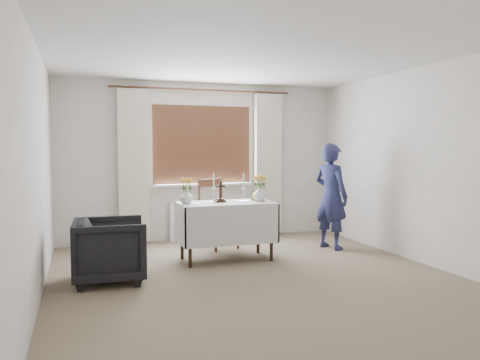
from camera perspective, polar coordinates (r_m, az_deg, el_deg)
name	(u,v)px	position (r m, az deg, el deg)	size (l,w,h in m)	color
ground	(258,279)	(5.36, 2.21, -12.01)	(5.00, 5.00, 0.00)	#85735C
altar_table	(226,231)	(6.16, -1.68, -6.26)	(1.24, 0.64, 0.76)	white
wooden_chair	(219,214)	(6.86, -2.63, -4.11)	(0.47, 0.47, 1.02)	#522A1C
armchair	(110,250)	(5.39, -15.55, -8.21)	(0.75, 0.77, 0.70)	black
person	(331,196)	(6.94, 11.04, -1.95)	(0.56, 0.37, 1.54)	navy
radiator	(204,221)	(7.55, -4.44, -4.99)	(1.10, 0.10, 0.60)	white
wooden_cross	(220,191)	(6.11, -2.42, -1.40)	(0.13, 0.09, 0.28)	black
candlestick_left	(214,188)	(6.08, -3.21, -0.95)	(0.11, 0.11, 0.38)	white
candlestick_right	(243,187)	(6.16, 0.43, -0.92)	(0.11, 0.11, 0.38)	white
flower_vase_left	(186,197)	(5.98, -6.56, -2.05)	(0.17, 0.17, 0.18)	silver
flower_vase_right	(260,194)	(6.23, 2.41, -1.71)	(0.19, 0.19, 0.19)	silver
wicker_basket	(257,198)	(6.37, 2.10, -2.16)	(0.17, 0.17, 0.07)	brown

